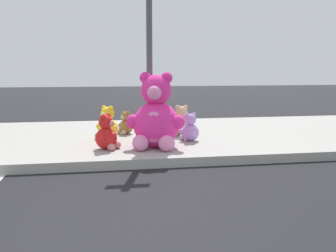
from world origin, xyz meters
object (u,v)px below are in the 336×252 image
(plush_yellow, at_px, (107,125))
(plush_lime, at_px, (164,122))
(plush_tan, at_px, (181,123))
(plush_brown, at_px, (125,125))
(sign_pole, at_px, (149,48))
(plush_lavender, at_px, (190,130))
(plush_pink_large, at_px, (156,118))
(plush_red, at_px, (107,135))

(plush_yellow, relative_size, plush_lime, 1.17)
(plush_tan, distance_m, plush_brown, 1.16)
(sign_pole, bearing_deg, plush_tan, 37.34)
(plush_brown, relative_size, plush_lavender, 0.90)
(plush_pink_large, height_order, plush_yellow, plush_pink_large)
(plush_brown, bearing_deg, plush_yellow, -128.20)
(plush_yellow, xyz_separation_m, plush_brown, (0.38, 0.48, -0.06))
(sign_pole, relative_size, plush_brown, 6.71)
(plush_pink_large, xyz_separation_m, plush_lavender, (0.71, 0.50, -0.30))
(sign_pole, distance_m, plush_lime, 1.78)
(plush_pink_large, xyz_separation_m, plush_tan, (0.67, 1.12, -0.27))
(plush_pink_large, bearing_deg, plush_red, 178.76)
(plush_lime, bearing_deg, plush_lavender, -71.40)
(plush_brown, bearing_deg, plush_lime, 1.08)
(plush_pink_large, bearing_deg, plush_lavender, 35.33)
(plush_red, bearing_deg, plush_brown, 75.03)
(plush_tan, height_order, plush_red, plush_tan)
(plush_lavender, bearing_deg, plush_tan, 93.36)
(plush_lime, distance_m, plush_brown, 0.81)
(plush_tan, distance_m, plush_red, 1.85)
(sign_pole, bearing_deg, plush_lavender, -6.71)
(plush_tan, xyz_separation_m, plush_lavender, (0.04, -0.62, -0.03))
(sign_pole, relative_size, plush_yellow, 5.03)
(plush_lime, bearing_deg, plush_pink_large, -104.08)
(sign_pole, distance_m, plush_tan, 1.70)
(sign_pole, xyz_separation_m, plush_lime, (0.40, 0.90, -1.48))
(plush_pink_large, bearing_deg, plush_tan, 59.17)
(sign_pole, distance_m, plush_pink_large, 1.32)
(plush_yellow, relative_size, plush_tan, 1.03)
(sign_pole, xyz_separation_m, plush_tan, (0.70, 0.53, -1.45))
(sign_pole, bearing_deg, plush_yellow, 152.32)
(plush_yellow, relative_size, plush_lavender, 1.20)
(sign_pole, distance_m, plush_lavender, 1.66)
(plush_tan, bearing_deg, plush_lavender, -86.64)
(plush_tan, height_order, plush_lavender, plush_tan)
(plush_brown, bearing_deg, plush_lavender, -40.47)
(plush_tan, bearing_deg, plush_pink_large, -120.83)
(plush_lime, xyz_separation_m, plush_brown, (-0.81, -0.02, -0.03))
(plush_yellow, bearing_deg, plush_tan, 4.86)
(plush_lavender, height_order, plush_red, plush_red)
(plush_tan, relative_size, plush_brown, 1.29)
(plush_lime, bearing_deg, sign_pole, -114.17)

